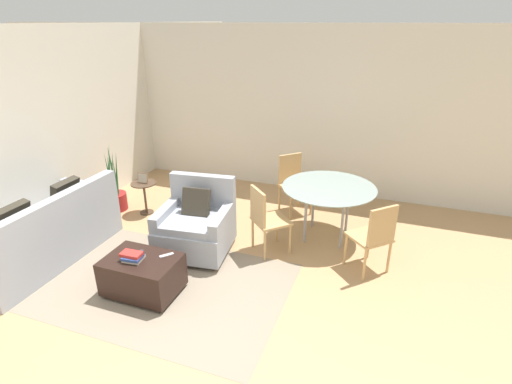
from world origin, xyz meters
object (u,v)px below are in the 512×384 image
(book_stack, at_px, (133,257))
(tv_remote_secondary, at_px, (139,253))
(side_table, at_px, (144,192))
(dining_chair_near_left, at_px, (265,216))
(ottoman, at_px, (143,274))
(dining_chair_near_right, at_px, (375,234))
(picture_frame, at_px, (143,178))
(dining_chair_far_left, at_px, (293,180))
(armchair, at_px, (196,226))
(potted_plant, at_px, (115,194))
(dining_table, at_px, (329,192))
(couch, at_px, (42,237))
(tv_remote_primary, at_px, (167,255))

(book_stack, xyz_separation_m, tv_remote_secondary, (-0.02, 0.13, -0.04))
(side_table, xyz_separation_m, dining_chair_near_left, (2.11, -0.45, 0.16))
(ottoman, relative_size, dining_chair_near_right, 0.88)
(picture_frame, relative_size, dining_chair_far_left, 0.19)
(book_stack, bearing_deg, picture_frame, 121.33)
(armchair, bearing_deg, potted_plant, 159.65)
(armchair, xyz_separation_m, dining_table, (1.52, 0.93, 0.32))
(couch, relative_size, side_table, 3.87)
(potted_plant, bearing_deg, dining_chair_near_right, -5.84)
(couch, distance_m, book_stack, 1.53)
(potted_plant, distance_m, picture_frame, 0.63)
(book_stack, distance_m, tv_remote_primary, 0.35)
(tv_remote_secondary, bearing_deg, book_stack, -83.05)
(picture_frame, bearing_deg, tv_remote_secondary, -57.08)
(tv_remote_secondary, relative_size, picture_frame, 0.88)
(potted_plant, relative_size, picture_frame, 6.14)
(potted_plant, relative_size, dining_table, 0.86)
(tv_remote_secondary, bearing_deg, potted_plant, 135.11)
(armchair, distance_m, picture_frame, 1.47)
(ottoman, relative_size, dining_chair_near_left, 0.88)
(couch, relative_size, potted_plant, 1.83)
(ottoman, bearing_deg, tv_remote_primary, 34.14)
(potted_plant, distance_m, dining_chair_far_left, 2.82)
(ottoman, distance_m, dining_chair_near_right, 2.65)
(potted_plant, height_order, dining_table, potted_plant)
(tv_remote_primary, distance_m, picture_frame, 2.06)
(picture_frame, bearing_deg, potted_plant, -175.43)
(side_table, relative_size, dining_chair_near_left, 0.56)
(dining_table, xyz_separation_m, dining_chair_near_left, (-0.67, -0.67, -0.17))
(dining_table, bearing_deg, tv_remote_primary, -128.95)
(tv_remote_primary, relative_size, picture_frame, 0.83)
(picture_frame, height_order, dining_chair_near_left, dining_chair_near_left)
(dining_chair_near_right, bearing_deg, potted_plant, 174.16)
(side_table, height_order, picture_frame, picture_frame)
(potted_plant, distance_m, dining_chair_near_left, 2.69)
(book_stack, height_order, dining_chair_far_left, dining_chair_far_left)
(armchair, bearing_deg, side_table, 150.67)
(potted_plant, distance_m, side_table, 0.55)
(tv_remote_primary, relative_size, dining_chair_near_right, 0.16)
(potted_plant, bearing_deg, side_table, 4.59)
(dining_chair_near_right, distance_m, dining_chair_far_left, 1.89)
(dining_table, height_order, dining_chair_far_left, dining_chair_far_left)
(picture_frame, bearing_deg, ottoman, -56.53)
(ottoman, relative_size, side_table, 1.56)
(couch, distance_m, picture_frame, 1.63)
(side_table, bearing_deg, dining_table, 4.46)
(couch, bearing_deg, book_stack, -7.80)
(picture_frame, bearing_deg, tv_remote_primary, -48.87)
(couch, xyz_separation_m, dining_table, (3.22, 1.76, 0.38))
(ottoman, height_order, tv_remote_primary, tv_remote_primary)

